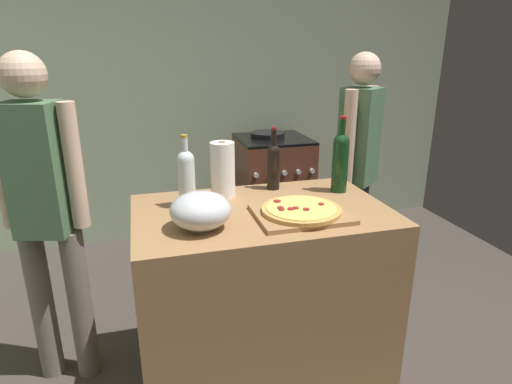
% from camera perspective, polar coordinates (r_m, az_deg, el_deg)
% --- Properties ---
extents(ground_plane, '(4.42, 3.23, 0.02)m').
position_cam_1_polar(ground_plane, '(2.87, -0.41, -15.47)').
color(ground_plane, '#3F3833').
extents(kitchen_wall_rear, '(4.42, 0.10, 2.60)m').
position_cam_1_polar(kitchen_wall_rear, '(3.72, -6.09, 13.97)').
color(kitchen_wall_rear, '#99A889').
rests_on(kitchen_wall_rear, ground_plane).
extents(counter, '(1.15, 0.73, 0.90)m').
position_cam_1_polar(counter, '(2.15, 0.73, -13.57)').
color(counter, '#9E7247').
rests_on(counter, ground_plane).
extents(cutting_board, '(0.40, 0.32, 0.02)m').
position_cam_1_polar(cutting_board, '(1.88, 6.02, -2.93)').
color(cutting_board, '#9E7247').
rests_on(cutting_board, counter).
extents(pizza, '(0.35, 0.35, 0.03)m').
position_cam_1_polar(pizza, '(1.87, 6.03, -2.34)').
color(pizza, tan).
rests_on(pizza, cutting_board).
extents(mixing_bowl, '(0.25, 0.25, 0.15)m').
position_cam_1_polar(mixing_bowl, '(1.73, -7.39, -2.46)').
color(mixing_bowl, '#B2B2B7').
rests_on(mixing_bowl, counter).
extents(paper_towel_roll, '(0.12, 0.12, 0.27)m').
position_cam_1_polar(paper_towel_roll, '(2.09, -4.45, 2.98)').
color(paper_towel_roll, white).
rests_on(paper_towel_roll, counter).
extents(wine_bottle_amber, '(0.07, 0.07, 0.32)m').
position_cam_1_polar(wine_bottle_amber, '(2.20, 2.35, 3.78)').
color(wine_bottle_amber, black).
rests_on(wine_bottle_amber, counter).
extents(wine_bottle_clear, '(0.08, 0.08, 0.34)m').
position_cam_1_polar(wine_bottle_clear, '(1.96, -9.25, 2.09)').
color(wine_bottle_clear, silver).
rests_on(wine_bottle_clear, counter).
extents(wine_bottle_green, '(0.08, 0.08, 0.38)m').
position_cam_1_polar(wine_bottle_green, '(2.19, 11.16, 4.27)').
color(wine_bottle_green, '#143819').
rests_on(wine_bottle_green, counter).
extents(stove, '(0.56, 0.59, 0.95)m').
position_cam_1_polar(stove, '(3.61, 2.22, 0.22)').
color(stove, brown).
rests_on(stove, ground_plane).
extents(person_in_stripes, '(0.38, 0.25, 1.59)m').
position_cam_1_polar(person_in_stripes, '(2.17, -26.29, -1.76)').
color(person_in_stripes, slate).
rests_on(person_in_stripes, ground_plane).
extents(person_in_red, '(0.31, 0.28, 1.58)m').
position_cam_1_polar(person_in_red, '(2.77, 13.30, 3.56)').
color(person_in_red, '#383D4C').
rests_on(person_in_red, ground_plane).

